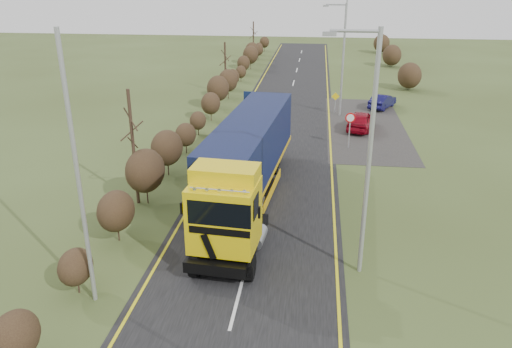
{
  "coord_description": "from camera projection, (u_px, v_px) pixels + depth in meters",
  "views": [
    {
      "loc": [
        2.54,
        -18.9,
        11.2
      ],
      "look_at": [
        -0.24,
        3.81,
        2.01
      ],
      "focal_mm": 35.0,
      "sensor_mm": 36.0,
      "label": 1
    }
  ],
  "objects": [
    {
      "name": "warning_board",
      "position": [
        335.0,
        101.0,
        42.95
      ],
      "size": [
        0.68,
        0.11,
        1.77
      ],
      "color": "#9C9FA2",
      "rests_on": "ground"
    },
    {
      "name": "hedgerow",
      "position": [
        167.0,
        150.0,
        29.21
      ],
      "size": [
        2.24,
        102.04,
        6.05
      ],
      "color": "black",
      "rests_on": "ground"
    },
    {
      "name": "streetlight_mid",
      "position": [
        342.0,
        55.0,
        40.66
      ],
      "size": [
        1.94,
        0.18,
        9.12
      ],
      "color": "#9C9FA2",
      "rests_on": "ground"
    },
    {
      "name": "speed_sign",
      "position": [
        350.0,
        123.0,
        33.95
      ],
      "size": [
        0.69,
        0.1,
        2.48
      ],
      "color": "#9C9FA2",
      "rests_on": "ground"
    },
    {
      "name": "left_pole",
      "position": [
        78.0,
        178.0,
        16.66
      ],
      "size": [
        0.16,
        0.16,
        9.74
      ],
      "primitive_type": "cylinder",
      "color": "#9C9FA2",
      "rests_on": "ground"
    },
    {
      "name": "lorry",
      "position": [
        247.0,
        159.0,
        25.39
      ],
      "size": [
        3.67,
        15.72,
        4.33
      ],
      "rotation": [
        0.0,
        0.0,
        -0.09
      ],
      "color": "black",
      "rests_on": "ground"
    },
    {
      "name": "ground",
      "position": [
        251.0,
        249.0,
        21.87
      ],
      "size": [
        160.0,
        160.0,
        0.0
      ],
      "primitive_type": "plane",
      "color": "#38421C",
      "rests_on": "ground"
    },
    {
      "name": "car_blue_sedan",
      "position": [
        382.0,
        101.0,
        44.57
      ],
      "size": [
        2.88,
        3.95,
        1.24
      ],
      "primitive_type": "imported",
      "rotation": [
        0.0,
        0.0,
        2.67
      ],
      "color": "#0C0A38",
      "rests_on": "ground"
    },
    {
      "name": "car_red_hatchback",
      "position": [
        361.0,
        121.0,
        38.35
      ],
      "size": [
        2.62,
        4.52,
        1.45
      ],
      "primitive_type": "imported",
      "rotation": [
        0.0,
        0.0,
        2.92
      ],
      "color": "maroon",
      "rests_on": "ground"
    },
    {
      "name": "lane_markings",
      "position": [
        271.0,
        169.0,
        30.78
      ],
      "size": [
        7.52,
        116.0,
        0.01
      ],
      "color": "gold",
      "rests_on": "road"
    },
    {
      "name": "road",
      "position": [
        272.0,
        167.0,
        31.07
      ],
      "size": [
        8.0,
        120.0,
        0.02
      ],
      "primitive_type": "cube",
      "color": "black",
      "rests_on": "ground"
    },
    {
      "name": "layby",
      "position": [
        365.0,
        126.0,
        39.55
      ],
      "size": [
        6.0,
        18.0,
        0.02
      ],
      "primitive_type": "cube",
      "color": "#292624",
      "rests_on": "ground"
    },
    {
      "name": "streetlight_near",
      "position": [
        367.0,
        147.0,
        18.3
      ],
      "size": [
        2.03,
        0.19,
        9.57
      ],
      "color": "#9C9FA2",
      "rests_on": "ground"
    },
    {
      "name": "streetlight_far",
      "position": [
        344.0,
        29.0,
        62.48
      ],
      "size": [
        1.84,
        0.18,
        8.63
      ],
      "color": "#9C9FA2",
      "rests_on": "ground"
    }
  ]
}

